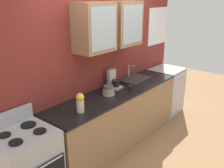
# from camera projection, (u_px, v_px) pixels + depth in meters

# --- Properties ---
(ground_plane) EXTENTS (10.00, 10.00, 0.00)m
(ground_plane) POSITION_uv_depth(u_px,v_px,m) (117.00, 143.00, 4.17)
(ground_plane) COLOR #936B47
(back_wall_unit) EXTENTS (4.02, 0.44, 2.89)m
(back_wall_unit) POSITION_uv_depth(u_px,v_px,m) (101.00, 49.00, 3.85)
(back_wall_unit) COLOR maroon
(back_wall_unit) RESTS_ON ground_plane
(counter) EXTENTS (2.56, 0.62, 0.93)m
(counter) POSITION_uv_depth(u_px,v_px,m) (117.00, 118.00, 4.02)
(counter) COLOR #93704C
(counter) RESTS_ON ground_plane
(sink_faucet) EXTENTS (0.52, 0.35, 0.25)m
(sink_faucet) POSITION_uv_depth(u_px,v_px,m) (135.00, 79.00, 4.35)
(sink_faucet) COLOR #2D2D30
(sink_faucet) RESTS_ON counter
(bowl_stack) EXTENTS (0.18, 0.18, 0.14)m
(bowl_stack) POSITION_uv_depth(u_px,v_px,m) (109.00, 91.00, 3.71)
(bowl_stack) COLOR #E0AD7F
(bowl_stack) RESTS_ON counter
(vase) EXTENTS (0.10, 0.10, 0.25)m
(vase) POSITION_uv_depth(u_px,v_px,m) (80.00, 102.00, 3.14)
(vase) COLOR beige
(vase) RESTS_ON counter
(cup_near_sink) EXTENTS (0.11, 0.08, 0.08)m
(cup_near_sink) POSITION_uv_depth(u_px,v_px,m) (131.00, 88.00, 3.90)
(cup_near_sink) COLOR black
(cup_near_sink) RESTS_ON counter
(dishwasher) EXTENTS (0.60, 0.61, 0.93)m
(dishwasher) POSITION_uv_depth(u_px,v_px,m) (166.00, 90.00, 5.18)
(dishwasher) COLOR #ADAFB5
(dishwasher) RESTS_ON ground_plane
(coffee_maker) EXTENTS (0.17, 0.20, 0.29)m
(coffee_maker) POSITION_uv_depth(u_px,v_px,m) (113.00, 81.00, 3.98)
(coffee_maker) COLOR #B7B7BC
(coffee_maker) RESTS_ON counter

